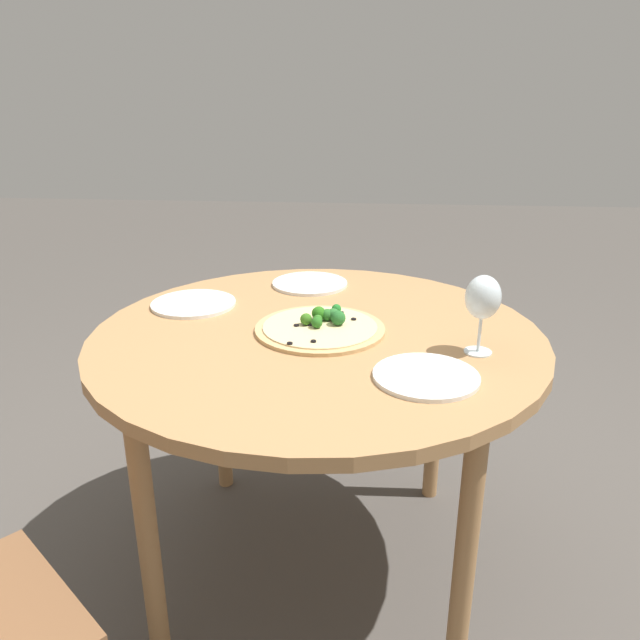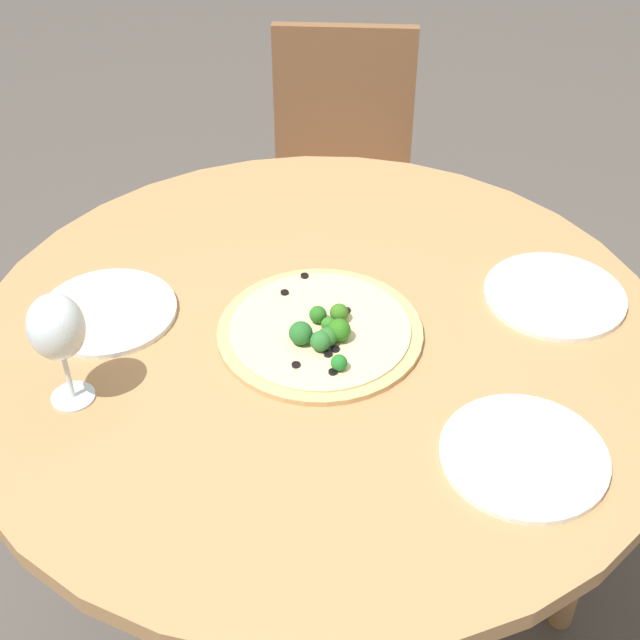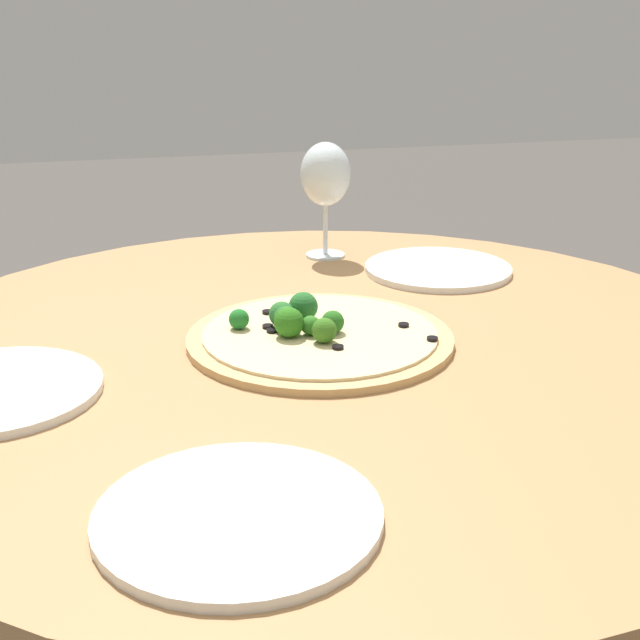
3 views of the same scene
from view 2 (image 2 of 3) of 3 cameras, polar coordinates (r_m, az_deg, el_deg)
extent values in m
plane|color=#4C4742|center=(2.03, 0.04, -16.94)|extent=(12.00, 12.00, 0.00)
cylinder|color=#A87A4C|center=(1.48, 0.05, -1.15)|extent=(1.17, 1.17, 0.03)
cylinder|color=#A87A4C|center=(1.78, 17.00, -11.72)|extent=(0.05, 0.05, 0.71)
cylinder|color=#A87A4C|center=(2.11, 1.91, 0.15)|extent=(0.05, 0.05, 0.71)
cylinder|color=#A87A4C|center=(1.86, -15.95, -8.44)|extent=(0.05, 0.05, 0.71)
cube|color=brown|center=(2.43, 1.29, 7.22)|extent=(0.56, 0.56, 0.04)
cube|color=brown|center=(2.48, 1.54, 13.92)|extent=(0.27, 0.31, 0.41)
cylinder|color=brown|center=(2.42, -2.97, 0.97)|extent=(0.04, 0.04, 0.38)
cylinder|color=brown|center=(2.41, 5.10, 0.68)|extent=(0.04, 0.04, 0.38)
cylinder|color=brown|center=(2.69, -2.27, 5.47)|extent=(0.04, 0.04, 0.38)
cylinder|color=brown|center=(2.68, 5.01, 5.23)|extent=(0.04, 0.04, 0.38)
cylinder|color=tan|center=(1.46, 0.00, -0.76)|extent=(0.34, 0.34, 0.01)
cylinder|color=beige|center=(1.46, 0.00, -0.55)|extent=(0.30, 0.30, 0.00)
sphere|color=#2E6C1F|center=(1.44, 0.60, -0.25)|extent=(0.02, 0.02, 0.02)
sphere|color=#1E6C24|center=(1.37, 1.23, -2.74)|extent=(0.03, 0.03, 0.03)
sphere|color=#34691B|center=(1.46, 1.23, 0.46)|extent=(0.03, 0.03, 0.03)
sphere|color=#236127|center=(1.42, -1.24, -0.85)|extent=(0.04, 0.04, 0.04)
sphere|color=#286918|center=(1.42, 1.12, -0.71)|extent=(0.04, 0.04, 0.04)
sphere|color=#26631D|center=(1.46, -0.20, 0.32)|extent=(0.03, 0.03, 0.03)
sphere|color=#296625|center=(1.41, 0.47, -1.08)|extent=(0.03, 0.03, 0.03)
sphere|color=#2A682C|center=(1.40, 0.03, -1.35)|extent=(0.03, 0.03, 0.03)
cylinder|color=black|center=(1.56, -1.00, 2.85)|extent=(0.01, 0.01, 0.00)
cylinder|color=black|center=(1.53, -2.28, 1.77)|extent=(0.01, 0.01, 0.00)
cylinder|color=black|center=(1.41, 0.98, -1.87)|extent=(0.01, 0.01, 0.00)
cylinder|color=black|center=(1.39, -1.55, -2.88)|extent=(0.01, 0.01, 0.00)
cylinder|color=black|center=(1.37, 0.83, -3.34)|extent=(0.01, 0.01, 0.00)
cylinder|color=black|center=(1.47, 0.88, -0.07)|extent=(0.01, 0.01, 0.00)
cylinder|color=black|center=(1.40, 0.52, -2.19)|extent=(0.01, 0.01, 0.00)
cylinder|color=black|center=(1.49, 1.75, 0.58)|extent=(0.01, 0.01, 0.00)
cylinder|color=silver|center=(1.40, -15.51, -4.75)|extent=(0.07, 0.07, 0.00)
cylinder|color=silver|center=(1.37, -15.82, -3.44)|extent=(0.01, 0.01, 0.08)
ellipsoid|color=silver|center=(1.31, -16.53, -0.43)|extent=(0.08, 0.08, 0.10)
cylinder|color=silver|center=(1.54, -13.44, 0.52)|extent=(0.23, 0.23, 0.01)
cylinder|color=silver|center=(1.59, 14.79, 1.55)|extent=(0.24, 0.24, 0.01)
cylinder|color=silver|center=(1.30, 12.92, -8.46)|extent=(0.24, 0.24, 0.01)
camera|label=1|loc=(2.47, -27.42, 27.79)|focal=35.00mm
camera|label=3|loc=(1.89, 32.54, 17.11)|focal=50.00mm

